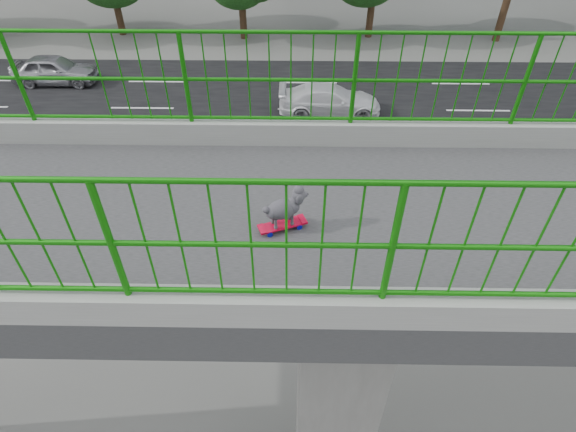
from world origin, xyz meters
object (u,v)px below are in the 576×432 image
Objects in this scene: car_3 at (330,100)px; car_4 at (55,70)px; car_1 at (257,180)px; skateboard at (282,225)px; poodle at (285,207)px.

car_4 is at bearing 77.17° from car_3.
car_4 is (-9.60, -11.13, -0.03)m from car_1.
skateboard reaches higher than car_1.
car_1 is at bearing 155.45° from car_3.
poodle is at bearing 7.35° from car_1.
skateboard is 0.23m from poodle.
skateboard is 17.20m from car_3.
car_1 is at bearing 165.72° from skateboard.
poodle is at bearing 90.00° from skateboard.
car_3 is at bearing 152.32° from skateboard.
car_3 is at bearing 152.40° from poodle.
car_3 is (-15.88, 1.70, -6.60)m from poodle.
car_3 is 14.41m from car_4.
car_1 is (-9.48, -1.22, -6.52)m from poodle.
poodle reaches higher than car_4.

